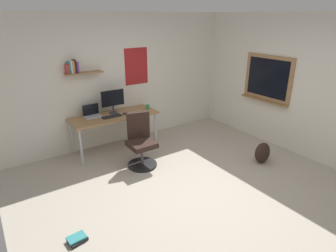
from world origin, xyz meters
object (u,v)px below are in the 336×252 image
object	(u,v)px
desk	(114,118)
coffee_mug	(148,107)
office_chair	(141,144)
monitor_primary	(113,100)
backpack	(262,153)
laptop	(92,114)
computer_mouse	(125,113)
book_stack_on_floor	(77,239)
keyboard	(112,116)

from	to	relation	value
desk	coffee_mug	xyz separation A→B (m)	(0.74, -0.03, 0.11)
office_chair	coffee_mug	size ratio (longest dim) A/B	10.33
desk	monitor_primary	xyz separation A→B (m)	(0.04, 0.11, 0.33)
desk	backpack	distance (m)	2.86
desk	laptop	bearing A→B (deg)	157.79
backpack	laptop	bearing A→B (deg)	137.09
computer_mouse	backpack	distance (m)	2.69
laptop	backpack	bearing A→B (deg)	-42.91
backpack	book_stack_on_floor	bearing A→B (deg)	-179.60
desk	office_chair	distance (m)	0.88
keyboard	coffee_mug	size ratio (longest dim) A/B	4.02
office_chair	coffee_mug	bearing A→B (deg)	52.03
keyboard	book_stack_on_floor	xyz separation A→B (m)	(-1.37, -1.97, -0.71)
monitor_primary	coffee_mug	xyz separation A→B (m)	(0.70, -0.14, -0.22)
book_stack_on_floor	office_chair	bearing A→B (deg)	37.78
computer_mouse	laptop	bearing A→B (deg)	157.66
desk	backpack	size ratio (longest dim) A/B	4.32
coffee_mug	backpack	bearing A→B (deg)	-58.34
office_chair	coffee_mug	xyz separation A→B (m)	(0.63, 0.80, 0.37)
office_chair	computer_mouse	size ratio (longest dim) A/B	9.13
office_chair	computer_mouse	world-z (taller)	office_chair
office_chair	backpack	distance (m)	2.21
backpack	book_stack_on_floor	distance (m)	3.43
laptop	monitor_primary	distance (m)	0.47
monitor_primary	keyboard	xyz separation A→B (m)	(-0.13, -0.19, -0.26)
keyboard	computer_mouse	xyz separation A→B (m)	(0.28, -0.00, 0.01)
laptop	desk	bearing A→B (deg)	-22.21
computer_mouse	coffee_mug	xyz separation A→B (m)	(0.54, 0.05, 0.03)
desk	computer_mouse	bearing A→B (deg)	-22.60
monitor_primary	computer_mouse	xyz separation A→B (m)	(0.15, -0.19, -0.25)
coffee_mug	book_stack_on_floor	size ratio (longest dim) A/B	0.39
keyboard	book_stack_on_floor	world-z (taller)	keyboard
computer_mouse	backpack	world-z (taller)	computer_mouse
office_chair	book_stack_on_floor	bearing A→B (deg)	-142.22
backpack	book_stack_on_floor	xyz separation A→B (m)	(-3.42, -0.02, -0.16)
desk	coffee_mug	world-z (taller)	coffee_mug
office_chair	monitor_primary	xyz separation A→B (m)	(-0.07, 0.94, 0.59)
coffee_mug	computer_mouse	bearing A→B (deg)	-174.73
monitor_primary	coffee_mug	world-z (taller)	monitor_primary
desk	book_stack_on_floor	world-z (taller)	desk
desk	coffee_mug	size ratio (longest dim) A/B	18.21
computer_mouse	coffee_mug	distance (m)	0.54
laptop	monitor_primary	world-z (taller)	monitor_primary
desk	laptop	world-z (taller)	laptop
keyboard	computer_mouse	distance (m)	0.28
coffee_mug	laptop	bearing A→B (deg)	170.55
monitor_primary	keyboard	world-z (taller)	monitor_primary
laptop	book_stack_on_floor	xyz separation A→B (m)	(-1.08, -2.20, -0.75)
laptop	coffee_mug	world-z (taller)	laptop
computer_mouse	backpack	xyz separation A→B (m)	(1.77, -1.94, -0.55)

